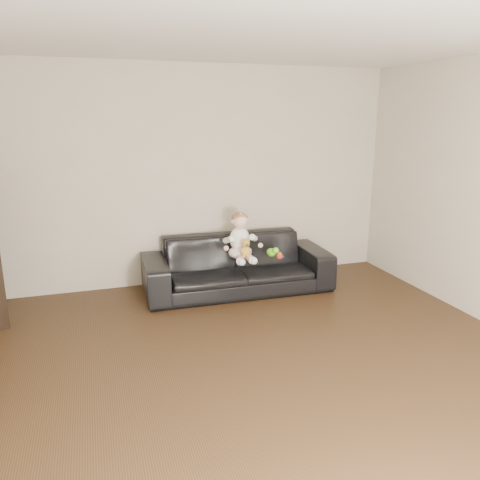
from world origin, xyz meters
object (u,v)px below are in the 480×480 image
object	(u,v)px
baby	(240,239)
toy_green	(272,252)
toy_rattle	(280,256)
teddy_bear	(246,248)
toy_blue_disc	(280,256)
sofa	(237,264)

from	to	relation	value
baby	toy_green	xyz separation A→B (m)	(0.38, -0.02, -0.19)
toy_green	toy_rattle	bearing A→B (deg)	-71.92
teddy_bear	toy_green	world-z (taller)	teddy_bear
toy_green	toy_rattle	world-z (taller)	toy_green
teddy_bear	toy_blue_disc	bearing A→B (deg)	8.66
toy_blue_disc	sofa	bearing A→B (deg)	158.56
baby	toy_blue_disc	distance (m)	0.52
sofa	toy_blue_disc	size ratio (longest dim) A/B	23.80
baby	toy_green	bearing A→B (deg)	6.88
toy_green	toy_blue_disc	world-z (taller)	toy_green
baby	toy_rattle	size ratio (longest dim) A/B	7.35
baby	teddy_bear	size ratio (longest dim) A/B	2.68
toy_rattle	toy_blue_disc	distance (m)	0.11
toy_blue_disc	baby	bearing A→B (deg)	172.19
teddy_bear	toy_blue_disc	world-z (taller)	teddy_bear
sofa	baby	bearing A→B (deg)	-87.61
baby	sofa	bearing A→B (deg)	100.33
sofa	baby	distance (m)	0.36
sofa	teddy_bear	size ratio (longest dim) A/B	10.79
toy_green	toy_rattle	distance (m)	0.15
toy_rattle	toy_blue_disc	xyz separation A→B (m)	(0.04, 0.09, -0.03)
sofa	toy_green	distance (m)	0.43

